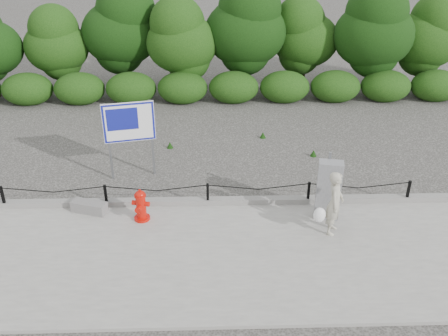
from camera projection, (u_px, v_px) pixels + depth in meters
ground at (208, 207)px, 11.85m from camera, size 90.00×90.00×0.00m
sidewalk at (208, 256)px, 10.07m from camera, size 14.00×4.00×0.08m
curb at (208, 201)px, 11.83m from camera, size 14.00×0.22×0.14m
chain_barrier at (208, 192)px, 11.64m from camera, size 10.06×0.06×0.60m
treeline at (226, 34)px, 18.68m from camera, size 20.02×3.52×4.40m
fire_hydrant at (141, 206)px, 11.06m from camera, size 0.45×0.46×0.80m
pedestrian at (334, 204)px, 10.45m from camera, size 0.76×0.65×1.52m
concrete_block at (89, 207)px, 11.46m from camera, size 0.91×0.55×0.27m
utility_cabinet at (328, 190)px, 11.01m from camera, size 0.61×0.45×1.61m
advertising_sign at (129, 126)px, 12.54m from camera, size 1.35×0.37×2.19m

